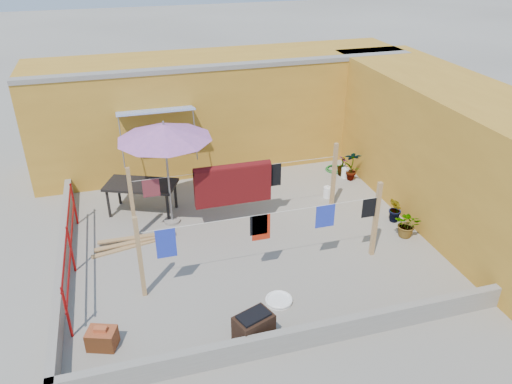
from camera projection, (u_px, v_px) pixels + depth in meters
ground at (247, 238)px, 11.74m from camera, size 80.00×80.00×0.00m
wall_back at (222, 109)px, 15.08m from camera, size 11.00×3.27×3.21m
wall_right at (450, 151)px, 12.27m from camera, size 2.40×9.00×3.20m
parapet_front at (302, 337)px, 8.60m from camera, size 8.30×0.16×0.44m
parapet_left at (63, 259)px, 10.63m from camera, size 0.16×7.30×0.44m
red_railing at (70, 243)px, 10.28m from camera, size 0.05×4.20×1.10m
clothesline_rig at (236, 190)px, 11.72m from camera, size 5.09×2.35×1.80m
patio_umbrella at (164, 133)px, 11.27m from camera, size 2.29×2.29×2.64m
outdoor_table at (141, 186)px, 12.47m from camera, size 1.94×1.50×0.82m
brick_stack at (102, 338)px, 8.63m from camera, size 0.58×0.50×0.43m
lumber_pile at (134, 242)px, 11.50m from camera, size 1.92×0.56×0.11m
brazier at (254, 328)px, 8.71m from camera, size 0.77×0.65×0.59m
white_basin at (279, 300)px, 9.71m from camera, size 0.54×0.54×0.09m
water_jug_a at (327, 192)px, 13.45m from camera, size 0.22×0.22×0.34m
water_jug_b at (345, 173)px, 14.52m from camera, size 0.21×0.21×0.34m
green_hose at (335, 169)px, 15.01m from camera, size 0.56×0.56×0.08m
plant_back_a at (246, 176)px, 13.86m from camera, size 0.67×0.60×0.70m
plant_back_b at (343, 166)px, 14.59m from camera, size 0.34×0.34×0.60m
plant_right_a at (352, 165)px, 14.24m from camera, size 0.57×0.48×0.91m
plant_right_b at (396, 210)px, 12.23m from camera, size 0.38×0.44×0.68m
plant_right_c at (408, 224)px, 11.66m from camera, size 0.78×0.77×0.66m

